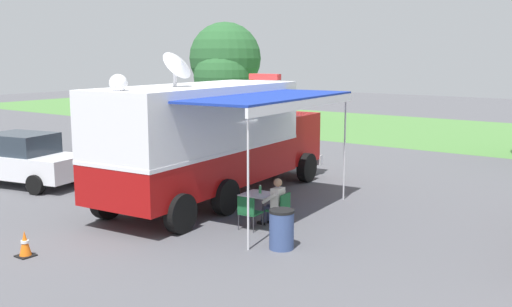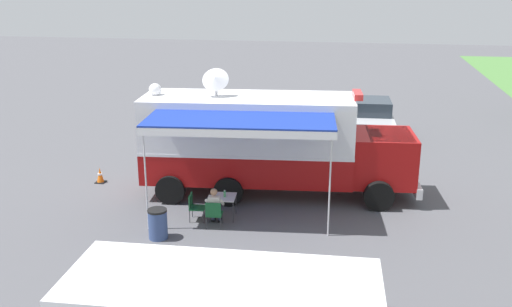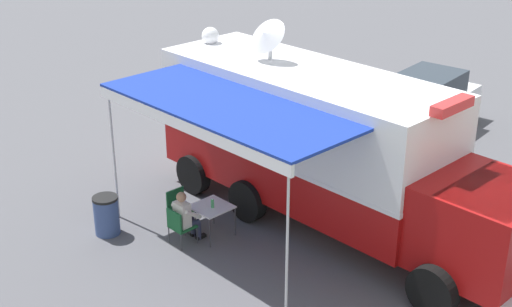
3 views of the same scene
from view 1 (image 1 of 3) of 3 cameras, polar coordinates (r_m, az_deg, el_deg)
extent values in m
plane|color=#515156|center=(17.40, -5.36, -4.95)|extent=(100.00, 100.00, 0.00)
cube|color=#4C7F3D|center=(35.17, 17.40, 2.03)|extent=(80.00, 14.00, 0.01)
cube|color=silver|center=(19.89, -7.67, -3.14)|extent=(0.54, 4.79, 0.01)
cube|color=#9E0F0F|center=(17.15, -5.42, -1.23)|extent=(3.12, 7.39, 1.10)
cube|color=white|center=(16.94, -5.50, 3.43)|extent=(3.12, 7.39, 1.70)
cube|color=white|center=(17.06, -5.45, 0.59)|extent=(3.14, 7.41, 0.10)
cube|color=#9E0F0F|center=(20.96, 2.18, 1.61)|extent=(2.47, 2.29, 1.70)
cube|color=#28333D|center=(21.07, 2.45, 3.02)|extent=(2.27, 1.65, 0.70)
cube|color=silver|center=(22.08, 3.59, -0.36)|extent=(2.38, 0.41, 0.36)
cylinder|color=black|center=(21.57, -1.00, -0.71)|extent=(0.39, 1.02, 1.00)
cylinder|color=black|center=(20.37, 4.96, -1.36)|extent=(0.39, 1.02, 1.00)
cylinder|color=black|center=(17.64, -9.70, -3.17)|extent=(0.39, 1.02, 1.00)
cylinder|color=black|center=(16.15, -2.96, -4.23)|extent=(0.39, 1.02, 1.00)
cylinder|color=black|center=(16.24, -14.29, -4.44)|extent=(0.39, 1.02, 1.00)
cylinder|color=black|center=(14.61, -7.36, -5.79)|extent=(0.39, 1.02, 1.00)
cube|color=white|center=(16.87, -5.54, 6.47)|extent=(3.12, 7.39, 0.10)
cube|color=red|center=(19.95, 0.88, 7.47)|extent=(1.12, 0.37, 0.20)
cylinder|color=silver|center=(16.01, -7.89, 7.25)|extent=(0.10, 0.10, 0.45)
cone|color=silver|center=(15.90, -7.50, 8.70)|extent=(0.79, 0.96, 0.81)
sphere|color=white|center=(14.43, -13.24, 6.66)|extent=(0.44, 0.44, 0.44)
cube|color=#193399|center=(15.59, 1.43, 5.53)|extent=(2.69, 5.93, 0.06)
cube|color=white|center=(15.11, 4.93, 4.83)|extent=(0.58, 5.75, 0.24)
cylinder|color=silver|center=(17.77, 8.61, 0.64)|extent=(0.05, 0.05, 3.25)
cylinder|color=silver|center=(12.99, -0.78, -2.53)|extent=(0.05, 0.05, 3.25)
cube|color=silver|center=(15.51, 0.22, -3.98)|extent=(0.87, 0.87, 0.03)
cylinder|color=#333338|center=(16.09, -0.23, -4.82)|extent=(0.03, 0.03, 0.70)
cylinder|color=#333338|center=(15.73, 2.07, -5.16)|extent=(0.03, 0.03, 0.70)
cylinder|color=#333338|center=(15.49, -1.67, -5.40)|extent=(0.03, 0.03, 0.70)
cylinder|color=#333338|center=(15.11, 0.69, -5.77)|extent=(0.03, 0.03, 0.70)
cylinder|color=#3F9959|center=(15.53, 0.40, -3.53)|extent=(0.07, 0.07, 0.20)
cylinder|color=white|center=(15.50, 0.40, -3.12)|extent=(0.04, 0.04, 0.02)
cube|color=#19562D|center=(15.11, 2.12, -5.51)|extent=(0.52, 0.52, 0.04)
cube|color=#19562D|center=(14.95, 2.87, -4.77)|extent=(0.08, 0.48, 0.44)
cylinder|color=#333338|center=(15.09, 0.97, -6.35)|extent=(0.02, 0.02, 0.42)
cylinder|color=#333338|center=(15.45, 1.80, -5.97)|extent=(0.02, 0.02, 0.42)
cylinder|color=#333338|center=(14.88, 2.45, -6.59)|extent=(0.02, 0.02, 0.42)
cylinder|color=#333338|center=(15.25, 3.25, -6.19)|extent=(0.02, 0.02, 0.42)
cube|color=#19562D|center=(14.82, -0.53, -5.80)|extent=(0.52, 0.52, 0.04)
cube|color=#19562D|center=(14.59, -0.99, -5.12)|extent=(0.48, 0.08, 0.44)
cylinder|color=#333338|center=(15.17, -0.80, -6.26)|extent=(0.02, 0.02, 0.42)
cylinder|color=#333338|center=(14.95, 0.64, -6.50)|extent=(0.02, 0.02, 0.42)
cylinder|color=#333338|center=(14.82, -1.71, -6.65)|extent=(0.02, 0.02, 0.42)
cylinder|color=#333338|center=(14.59, -0.25, -6.91)|extent=(0.02, 0.02, 0.42)
cube|color=silver|center=(15.03, 2.13, -4.40)|extent=(0.27, 0.38, 0.56)
sphere|color=#A37556|center=(14.94, 2.14, -2.84)|extent=(0.22, 0.22, 0.22)
cylinder|color=silver|center=(14.89, 1.29, -4.38)|extent=(0.43, 0.13, 0.34)
cylinder|color=silver|center=(15.28, 2.16, -4.02)|extent=(0.43, 0.13, 0.34)
cylinder|color=#2D334C|center=(15.10, 1.34, -5.43)|extent=(0.39, 0.16, 0.13)
cylinder|color=#2D334C|center=(15.25, 0.75, -6.17)|extent=(0.11, 0.11, 0.42)
cube|color=black|center=(15.33, 0.55, -6.77)|extent=(0.25, 0.12, 0.07)
cylinder|color=#2D334C|center=(15.27, 1.71, -5.26)|extent=(0.39, 0.16, 0.13)
cylinder|color=#2D334C|center=(15.42, 1.13, -6.00)|extent=(0.11, 0.11, 0.42)
cube|color=black|center=(15.50, 0.93, -6.59)|extent=(0.25, 0.12, 0.07)
cylinder|color=#384C7F|center=(13.38, 2.50, -7.49)|extent=(0.56, 0.56, 0.85)
cylinder|color=black|center=(13.25, 2.51, -5.61)|extent=(0.57, 0.57, 0.06)
cube|color=black|center=(13.94, -21.47, -9.22)|extent=(0.36, 0.36, 0.03)
cone|color=orange|center=(13.86, -21.55, -8.09)|extent=(0.26, 0.26, 0.55)
cylinder|color=white|center=(13.85, -21.55, -7.98)|extent=(0.17, 0.17, 0.06)
cube|color=silver|center=(21.16, -21.47, -1.03)|extent=(4.48, 2.62, 0.76)
cube|color=#28333D|center=(21.16, -21.88, 0.92)|extent=(2.38, 2.00, 0.68)
cylinder|color=black|center=(20.98, -17.17, -1.94)|extent=(0.67, 0.35, 0.64)
cylinder|color=black|center=(19.70, -20.63, -2.86)|extent=(0.67, 0.35, 0.64)
cylinder|color=black|center=(22.77, -22.08, -1.34)|extent=(0.67, 0.35, 0.64)
cube|color=#B2B5BA|center=(26.41, -12.83, 1.38)|extent=(4.28, 1.98, 0.76)
cube|color=#28333D|center=(26.42, -13.11, 2.95)|extent=(2.17, 1.69, 0.68)
cylinder|color=black|center=(26.18, -9.40, 0.58)|extent=(0.65, 0.25, 0.64)
cylinder|color=black|center=(24.92, -12.23, 0.04)|extent=(0.65, 0.25, 0.64)
cylinder|color=black|center=(28.01, -13.30, 1.03)|extent=(0.65, 0.25, 0.64)
cylinder|color=black|center=(26.83, -16.10, 0.55)|extent=(0.65, 0.25, 0.64)
cylinder|color=brown|center=(37.17, -2.97, 4.83)|extent=(0.32, 0.32, 2.59)
sphere|color=#285B2D|center=(37.05, -3.00, 9.24)|extent=(4.46, 4.46, 4.46)
cylinder|color=brown|center=(37.01, -2.46, 4.71)|extent=(0.32, 0.32, 2.45)
sphere|color=#2D6B33|center=(36.88, -2.49, 8.47)|extent=(3.44, 3.44, 3.44)
cylinder|color=brown|center=(36.33, -3.29, 4.11)|extent=(0.32, 0.32, 1.81)
sphere|color=#285B2D|center=(36.19, -3.32, 7.46)|extent=(3.48, 3.48, 3.48)
camera|label=2|loc=(18.12, 63.41, 14.11)|focal=40.24mm
camera|label=3|loc=(23.81, 34.98, 16.80)|focal=49.27mm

